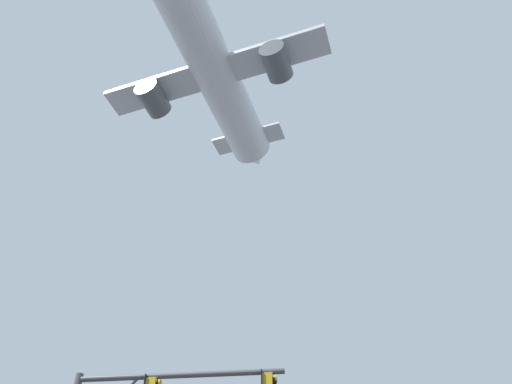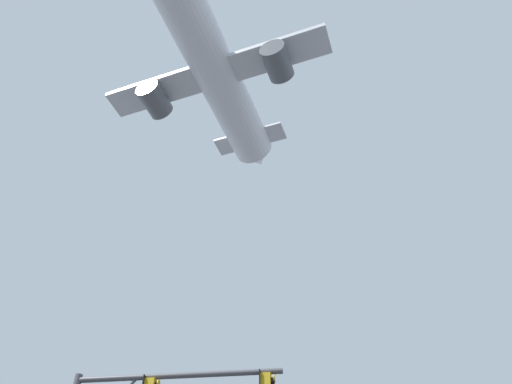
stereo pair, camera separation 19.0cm
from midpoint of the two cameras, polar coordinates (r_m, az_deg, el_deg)
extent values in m
cylinder|color=#4C4C51|center=(13.37, -9.07, -21.31)|extent=(5.55, 0.44, 0.15)
cylinder|color=gold|center=(12.96, 1.66, -21.18)|extent=(0.05, 0.05, 0.12)
sphere|color=black|center=(12.86, 2.37, -22.15)|extent=(0.20, 0.20, 0.20)
cylinder|color=gold|center=(12.88, 2.67, -21.88)|extent=(0.05, 0.21, 0.21)
cylinder|color=gold|center=(13.57, -12.24, -21.30)|extent=(0.05, 0.05, 0.12)
cylinder|color=gold|center=(13.45, -11.44, -22.04)|extent=(0.05, 0.21, 0.21)
cylinder|color=white|center=(42.74, -5.27, 15.29)|extent=(7.49, 22.18, 3.88)
cone|color=white|center=(49.67, 0.30, 4.36)|extent=(3.66, 2.95, 3.30)
cube|color=silver|center=(42.55, -4.99, 14.23)|extent=(20.79, 6.09, 0.44)
cylinder|color=#595B60|center=(40.40, 2.73, 15.62)|extent=(2.64, 3.24, 2.18)
cylinder|color=#595B60|center=(43.54, -12.19, 10.99)|extent=(2.64, 3.24, 2.18)
cube|color=navy|center=(49.67, -0.70, 8.10)|extent=(0.86, 3.40, 4.61)
cube|color=silver|center=(48.45, -0.62, 6.50)|extent=(7.54, 3.37, 0.24)
camera|label=1|loc=(0.09, -89.75, -0.22)|focal=32.68mm
camera|label=2|loc=(0.09, 90.25, 0.22)|focal=32.68mm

